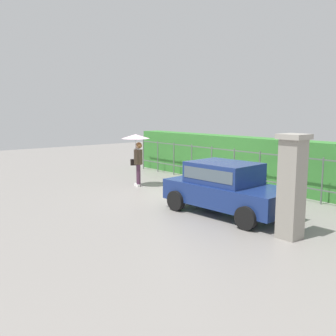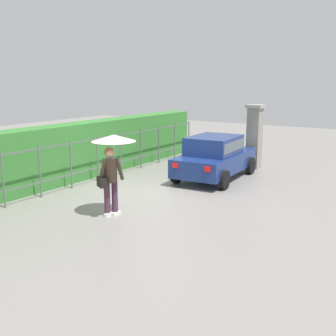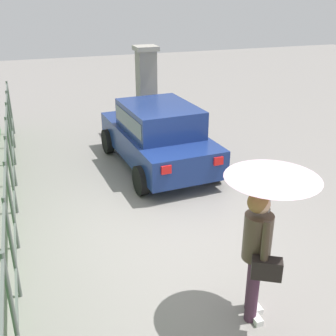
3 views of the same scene
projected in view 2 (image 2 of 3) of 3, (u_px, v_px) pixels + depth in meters
The scene contains 6 objects.
ground_plane at pixel (157, 192), 12.53m from camera, with size 40.00×40.00×0.00m, color gray.
car at pixel (215, 156), 14.05m from camera, with size 3.82×2.04×1.48m.
pedestrian at pixel (112, 156), 10.03m from camera, with size 1.09×1.09×2.04m.
gate_pillar at pixel (254, 136), 15.67m from camera, with size 0.60×0.60×2.42m.
fence_section at pixel (98, 157), 13.75m from camera, with size 12.09×0.05×1.50m.
hedge_row at pixel (79, 151), 14.17m from camera, with size 13.04×0.90×1.90m, color #387F33.
Camera 2 is at (-9.94, -6.90, 3.34)m, focal length 44.11 mm.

